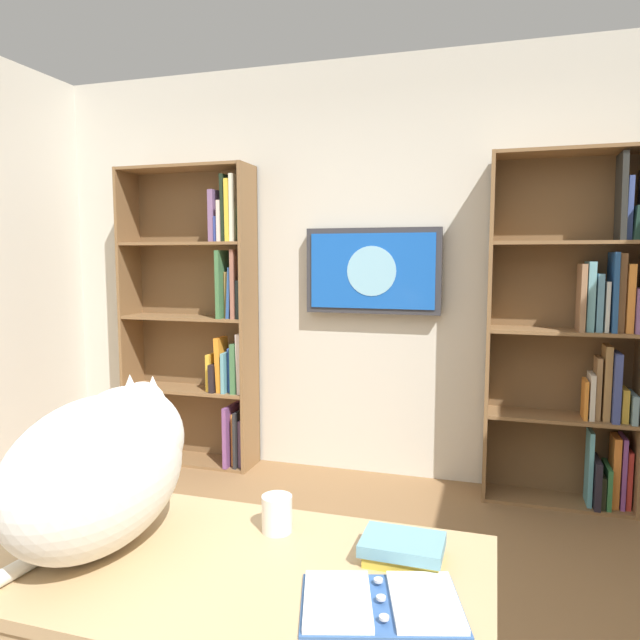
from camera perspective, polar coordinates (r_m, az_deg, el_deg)
wall_back at (r=3.85m, az=4.41°, el=4.81°), size 4.52×0.06×2.70m
bookshelf_left at (r=3.65m, az=24.32°, el=-1.68°), size 0.84×0.28×2.03m
bookshelf_right at (r=4.09m, az=-11.16°, el=0.19°), size 0.94×0.28×2.05m
wall_mounted_tv at (r=3.75m, az=5.17°, el=4.81°), size 0.87×0.07×0.55m
desk at (r=1.58m, az=-12.98°, el=-25.56°), size 1.41×0.65×0.72m
cat at (r=1.59m, az=-20.20°, el=-13.02°), size 0.34×0.71×0.40m
open_binder at (r=1.34m, az=6.00°, el=-25.79°), size 0.38×0.30×0.02m
paper_towel_roll at (r=1.90m, az=-22.85°, el=-12.54°), size 0.11×0.11×0.24m
coffee_mug at (r=1.61m, az=-4.24°, el=-18.40°), size 0.08×0.08×0.10m
desk_book_stack at (r=1.49m, az=8.13°, el=-21.34°), size 0.19×0.14×0.06m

